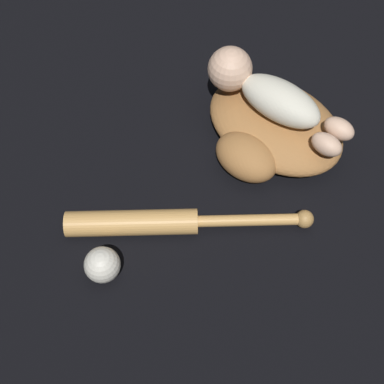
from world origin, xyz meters
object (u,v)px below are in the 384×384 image
baseball_glove (270,129)px  baseball_bat (158,222)px  baseball (102,265)px  baby_figure (267,92)px

baseball_glove → baseball_bat: baseball_glove is taller
baseball → baseball_bat: bearing=-103.4°
baseball → baby_figure: bearing=-99.3°
baby_figure → baseball_bat: bearing=82.4°
baseball_glove → baseball: 0.51m
baseball_glove → baby_figure: baby_figure is taller
baby_figure → baseball_bat: size_ratio=0.80×
baseball_glove → baseball_bat: (0.08, 0.35, -0.02)m
baseball_glove → baseball_bat: 0.36m
baseball_glove → baseball: size_ratio=4.87×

